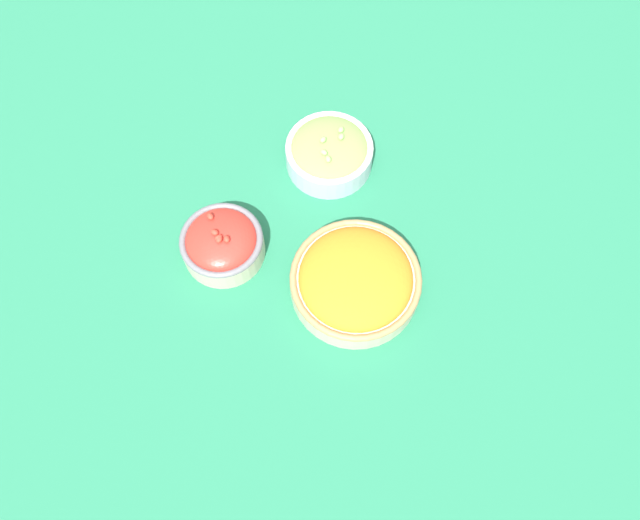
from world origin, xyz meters
name	(u,v)px	position (x,y,z in m)	size (l,w,h in m)	color
ground_plane	(320,267)	(0.00, 0.00, 0.00)	(3.00, 3.00, 0.00)	#23704C
bowl_carrots	(356,280)	(-0.07, -0.03, 0.03)	(0.23, 0.23, 0.07)	beige
bowl_cherry_tomatoes	(222,243)	(0.12, 0.13, 0.04)	(0.15, 0.15, 0.08)	beige
bowl_lettuce	(329,152)	(0.18, -0.13, 0.04)	(0.17, 0.17, 0.08)	#B2C1CC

